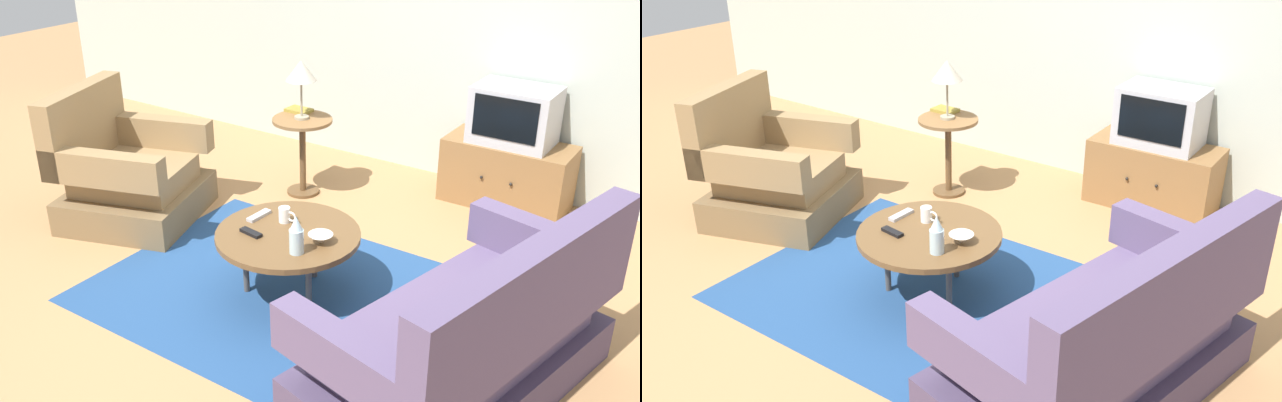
{
  "view_description": "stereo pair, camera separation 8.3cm",
  "coord_description": "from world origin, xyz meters",
  "views": [
    {
      "loc": [
        2.26,
        -2.87,
        2.33
      ],
      "look_at": [
        0.16,
        0.25,
        0.55
      ],
      "focal_mm": 39.02,
      "sensor_mm": 36.0,
      "label": 1
    },
    {
      "loc": [
        2.33,
        -2.82,
        2.33
      ],
      "look_at": [
        0.16,
        0.25,
        0.55
      ],
      "focal_mm": 39.02,
      "sensor_mm": 36.0,
      "label": 2
    }
  ],
  "objects": [
    {
      "name": "ground_plane",
      "position": [
        0.0,
        0.0,
        0.0
      ],
      "size": [
        16.0,
        16.0,
        0.0
      ],
      "primitive_type": "plane",
      "color": "#AD7F51"
    },
    {
      "name": "area_rug",
      "position": [
        0.1,
        -0.0,
        0.0
      ],
      "size": [
        2.34,
        1.73,
        0.0
      ],
      "primitive_type": "cube",
      "color": "navy",
      "rests_on": "ground"
    },
    {
      "name": "couch",
      "position": [
        1.33,
        -0.23,
        0.31
      ],
      "size": [
        1.19,
        1.74,
        0.95
      ],
      "rotation": [
        0.0,
        0.0,
        1.35
      ],
      "color": "#4B3E5C",
      "rests_on": "ground"
    },
    {
      "name": "armchair",
      "position": [
        -1.52,
        0.22,
        0.32
      ],
      "size": [
        1.13,
        1.15,
        0.96
      ],
      "rotation": [
        0.0,
        0.0,
        -1.25
      ],
      "color": "brown",
      "rests_on": "ground"
    },
    {
      "name": "side_table",
      "position": [
        -0.69,
        1.27,
        0.44
      ],
      "size": [
        0.46,
        0.46,
        0.62
      ],
      "color": "olive",
      "rests_on": "ground"
    },
    {
      "name": "tv_stand",
      "position": [
        0.72,
        1.97,
        0.25
      ],
      "size": [
        0.94,
        0.47,
        0.5
      ],
      "color": "olive",
      "rests_on": "ground"
    },
    {
      "name": "coffee_table",
      "position": [
        0.1,
        -0.0,
        0.4
      ],
      "size": [
        0.85,
        0.85,
        0.43
      ],
      "color": "brown",
      "rests_on": "ground"
    },
    {
      "name": "vase",
      "position": [
        0.29,
        -0.17,
        0.54
      ],
      "size": [
        0.08,
        0.08,
        0.22
      ],
      "color": "silver",
      "rests_on": "coffee_table"
    },
    {
      "name": "back_wall",
      "position": [
        0.0,
        2.29,
        1.35
      ],
      "size": [
        9.0,
        0.12,
        2.7
      ],
      "primitive_type": "cube",
      "color": "#B2BCB2",
      "rests_on": "ground"
    },
    {
      "name": "tv_remote_dark",
      "position": [
        -0.06,
        -0.14,
        0.44
      ],
      "size": [
        0.15,
        0.07,
        0.02
      ],
      "rotation": [
        0.0,
        0.0,
        3.0
      ],
      "color": "black",
      "rests_on": "coffee_table"
    },
    {
      "name": "television",
      "position": [
        0.72,
        1.98,
        0.72
      ],
      "size": [
        0.59,
        0.42,
        0.43
      ],
      "color": "#B7B7BC",
      "rests_on": "tv_stand"
    },
    {
      "name": "table_lamp",
      "position": [
        -0.69,
        1.27,
        0.99
      ],
      "size": [
        0.23,
        0.23,
        0.45
      ],
      "color": "#9E937A",
      "rests_on": "side_table"
    },
    {
      "name": "book",
      "position": [
        -0.81,
        1.4,
        0.63
      ],
      "size": [
        0.2,
        0.15,
        0.02
      ],
      "rotation": [
        0.0,
        0.0,
        -0.03
      ],
      "color": "olive",
      "rests_on": "side_table"
    },
    {
      "name": "mug",
      "position": [
        0.01,
        0.1,
        0.48
      ],
      "size": [
        0.12,
        0.07,
        0.09
      ],
      "color": "white",
      "rests_on": "coffee_table"
    },
    {
      "name": "tv_remote_silver",
      "position": [
        -0.16,
        0.06,
        0.44
      ],
      "size": [
        0.06,
        0.18,
        0.02
      ],
      "rotation": [
        0.0,
        0.0,
        1.52
      ],
      "color": "#B2B2B7",
      "rests_on": "coffee_table"
    },
    {
      "name": "bowl",
      "position": [
        0.33,
        0.0,
        0.46
      ],
      "size": [
        0.14,
        0.14,
        0.06
      ],
      "color": "silver",
      "rests_on": "coffee_table"
    }
  ]
}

